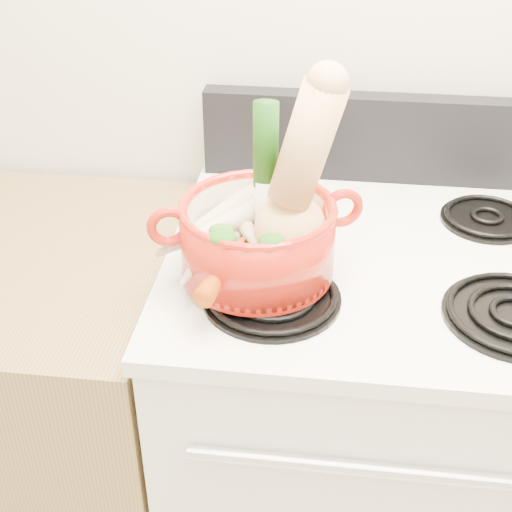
# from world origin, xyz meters

# --- Properties ---
(wall_back) EXTENTS (3.50, 0.02, 2.60)m
(wall_back) POSITION_xyz_m (0.00, 1.75, 1.30)
(wall_back) COLOR silver
(wall_back) RESTS_ON floor
(stove_body) EXTENTS (0.76, 0.65, 0.92)m
(stove_body) POSITION_xyz_m (0.00, 1.40, 0.46)
(stove_body) COLOR silver
(stove_body) RESTS_ON floor
(cooktop) EXTENTS (0.78, 0.67, 0.03)m
(cooktop) POSITION_xyz_m (0.00, 1.40, 0.93)
(cooktop) COLOR silver
(cooktop) RESTS_ON stove_body
(control_backsplash) EXTENTS (0.76, 0.05, 0.18)m
(control_backsplash) POSITION_xyz_m (0.00, 1.70, 1.04)
(control_backsplash) COLOR black
(control_backsplash) RESTS_ON cooktop
(oven_handle) EXTENTS (0.60, 0.02, 0.02)m
(oven_handle) POSITION_xyz_m (0.00, 1.06, 0.78)
(oven_handle) COLOR silver
(oven_handle) RESTS_ON stove_body
(burner_front_left) EXTENTS (0.22, 0.22, 0.02)m
(burner_front_left) POSITION_xyz_m (-0.19, 1.24, 0.96)
(burner_front_left) COLOR black
(burner_front_left) RESTS_ON cooktop
(burner_back_left) EXTENTS (0.17, 0.17, 0.02)m
(burner_back_left) POSITION_xyz_m (-0.19, 1.54, 0.96)
(burner_back_left) COLOR black
(burner_back_left) RESTS_ON cooktop
(burner_back_right) EXTENTS (0.17, 0.17, 0.02)m
(burner_back_right) POSITION_xyz_m (0.19, 1.54, 0.96)
(burner_back_right) COLOR black
(burner_back_right) RESTS_ON cooktop
(dutch_oven) EXTENTS (0.32, 0.32, 0.12)m
(dutch_oven) POSITION_xyz_m (-0.22, 1.29, 1.03)
(dutch_oven) COLOR #AF1C0F
(dutch_oven) RESTS_ON burner_front_left
(pot_handle_left) EXTENTS (0.07, 0.04, 0.07)m
(pot_handle_left) POSITION_xyz_m (-0.35, 1.25, 1.07)
(pot_handle_left) COLOR #AF1C0F
(pot_handle_left) RESTS_ON dutch_oven
(pot_handle_right) EXTENTS (0.07, 0.04, 0.07)m
(pot_handle_right) POSITION_xyz_m (-0.09, 1.34, 1.07)
(pot_handle_right) COLOR #AF1C0F
(pot_handle_right) RESTS_ON dutch_oven
(squash) EXTENTS (0.21, 0.15, 0.32)m
(squash) POSITION_xyz_m (-0.17, 1.31, 1.14)
(squash) COLOR #E5B675
(squash) RESTS_ON dutch_oven
(leek) EXTENTS (0.04, 0.05, 0.26)m
(leek) POSITION_xyz_m (-0.21, 1.34, 1.12)
(leek) COLOR silver
(leek) RESTS_ON dutch_oven
(ginger) EXTENTS (0.11, 0.09, 0.05)m
(ginger) POSITION_xyz_m (-0.22, 1.39, 1.02)
(ginger) COLOR #D6B684
(ginger) RESTS_ON dutch_oven
(parsnip_0) EXTENTS (0.07, 0.25, 0.07)m
(parsnip_0) POSITION_xyz_m (-0.26, 1.34, 1.02)
(parsnip_0) COLOR beige
(parsnip_0) RESTS_ON dutch_oven
(parsnip_1) EXTENTS (0.11, 0.22, 0.06)m
(parsnip_1) POSITION_xyz_m (-0.29, 1.29, 1.02)
(parsnip_1) COLOR beige
(parsnip_1) RESTS_ON dutch_oven
(parsnip_2) EXTENTS (0.14, 0.19, 0.06)m
(parsnip_2) POSITION_xyz_m (-0.24, 1.33, 1.03)
(parsnip_2) COLOR beige
(parsnip_2) RESTS_ON dutch_oven
(parsnip_3) EXTENTS (0.18, 0.16, 0.06)m
(parsnip_3) POSITION_xyz_m (-0.30, 1.31, 1.04)
(parsnip_3) COLOR beige
(parsnip_3) RESTS_ON dutch_oven
(parsnip_4) EXTENTS (0.18, 0.21, 0.07)m
(parsnip_4) POSITION_xyz_m (-0.30, 1.34, 1.04)
(parsnip_4) COLOR beige
(parsnip_4) RESTS_ON dutch_oven
(carrot_0) EXTENTS (0.09, 0.14, 0.04)m
(carrot_0) POSITION_xyz_m (-0.23, 1.28, 1.01)
(carrot_0) COLOR #D7500A
(carrot_0) RESTS_ON dutch_oven
(carrot_1) EXTENTS (0.07, 0.17, 0.05)m
(carrot_1) POSITION_xyz_m (-0.26, 1.22, 1.02)
(carrot_1) COLOR #CB500A
(carrot_1) RESTS_ON dutch_oven
(carrot_2) EXTENTS (0.06, 0.17, 0.05)m
(carrot_2) POSITION_xyz_m (-0.20, 1.27, 1.03)
(carrot_2) COLOR #CC4C0A
(carrot_2) RESTS_ON dutch_oven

